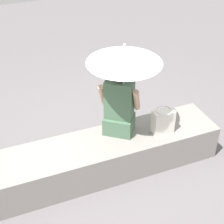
% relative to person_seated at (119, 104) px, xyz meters
% --- Properties ---
extents(ground_plane, '(14.00, 14.00, 0.00)m').
position_rel_person_seated_xyz_m(ground_plane, '(-0.23, -0.12, -0.84)').
color(ground_plane, '#605B5E').
extents(stone_bench, '(2.81, 0.62, 0.45)m').
position_rel_person_seated_xyz_m(stone_bench, '(-0.23, -0.12, -0.61)').
color(stone_bench, gray).
rests_on(stone_bench, ground).
extents(person_seated, '(0.49, 0.45, 0.90)m').
position_rel_person_seated_xyz_m(person_seated, '(0.00, 0.00, 0.00)').
color(person_seated, '#47664C').
rests_on(person_seated, stone_bench).
extents(parasol, '(0.81, 0.81, 1.18)m').
position_rel_person_seated_xyz_m(parasol, '(0.02, -0.08, 0.67)').
color(parasol, '#B7B7BC').
rests_on(parasol, stone_bench).
extents(handbag_black, '(0.26, 0.20, 0.32)m').
position_rel_person_seated_xyz_m(handbag_black, '(0.48, -0.21, -0.23)').
color(handbag_black, silver).
rests_on(handbag_black, stone_bench).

